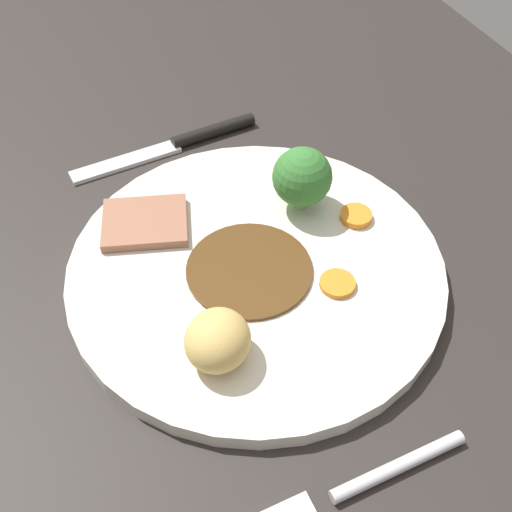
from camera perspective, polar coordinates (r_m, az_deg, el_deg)
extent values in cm
cube|color=#2B2623|center=(51.36, -1.40, -5.74)|extent=(120.00, 84.00, 3.60)
cylinder|color=silver|center=(51.35, 0.00, -1.27)|extent=(29.33, 29.33, 1.40)
cylinder|color=#563819|center=(50.30, -0.59, -1.18)|extent=(9.74, 9.74, 0.30)
cube|color=#9E664C|center=(54.19, -9.63, 2.88)|extent=(7.32, 8.16, 0.80)
ellipsoid|color=#D8B260|center=(44.25, -3.35, -7.31)|extent=(6.58, 6.51, 3.71)
cylinder|color=orange|center=(49.67, 7.08, -2.39)|extent=(2.72, 2.72, 0.44)
cylinder|color=orange|center=(54.75, 8.68, 3.46)|extent=(2.62, 2.62, 0.59)
cylinder|color=#8CB766|center=(55.14, 3.90, 4.97)|extent=(1.24, 1.24, 1.41)
sphere|color=#387A33|center=(53.53, 4.03, 6.87)|extent=(4.91, 4.91, 4.91)
cylinder|color=silver|center=(43.79, 12.27, -17.41)|extent=(1.13, 9.52, 0.90)
cylinder|color=black|center=(64.81, -3.72, 10.80)|extent=(1.82, 8.57, 1.20)
cube|color=silver|center=(62.83, -11.22, 8.04)|extent=(2.47, 10.60, 0.40)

